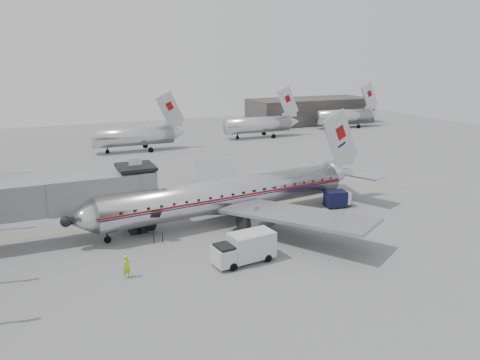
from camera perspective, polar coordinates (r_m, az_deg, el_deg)
The scene contains 12 objects.
ground at distance 45.75m, azimuth 0.02°, elevation -5.97°, with size 160.00×160.00×0.00m, color slate.
hangar at distance 117.73m, azimuth 8.52°, elevation 8.36°, with size 30.00×12.00×6.00m, color #33312E.
apron_line at distance 52.05m, azimuth 0.41°, elevation -3.32°, with size 0.15×60.00×0.01m, color gold.
jet_bridge at distance 44.51m, azimuth -22.08°, elevation -2.04°, with size 21.00×6.20×7.10m.
distant_aircraft_near at distance 83.68m, azimuth -12.77°, elevation 5.28°, with size 16.39×3.20×10.26m.
distant_aircraft_mid at distance 95.60m, azimuth 2.30°, elevation 6.82°, with size 16.39×3.20×10.26m.
distant_aircraft_far at distance 111.33m, azimuth 12.67°, elevation 7.64°, with size 16.39×3.20×10.26m.
airliner at distance 47.81m, azimuth -0.73°, elevation -1.67°, with size 33.35×30.74×10.56m.
service_van at distance 38.27m, azimuth 0.53°, elevation -8.24°, with size 5.37×2.57×2.44m.
baggage_cart_navy at distance 52.92m, azimuth 11.56°, elevation -2.22°, with size 2.60×2.14×1.84m.
baggage_cart_white at distance 53.33m, azimuth 12.14°, elevation -2.26°, with size 2.09×1.63×1.59m.
ramp_worker at distance 36.93m, azimuth -13.65°, elevation -10.23°, with size 0.67×0.44×1.82m, color #A5DD1A.
Camera 1 is at (-17.09, -39.12, 16.43)m, focal length 35.00 mm.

